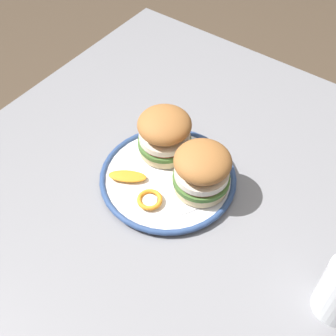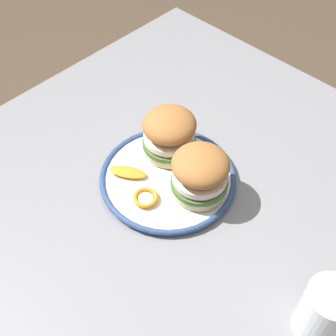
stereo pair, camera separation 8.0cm
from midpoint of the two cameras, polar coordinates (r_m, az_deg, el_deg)
dining_table at (r=0.98m, az=-2.57°, el=-9.72°), size 1.14×0.99×0.78m
dinner_plate at (r=0.93m, az=-2.44°, el=-1.34°), size 0.28×0.28×0.02m
sandwich_half_left at (r=0.94m, az=-2.87°, el=4.28°), size 0.14×0.14×0.10m
sandwich_half_right at (r=0.87m, az=1.66°, el=-0.31°), size 0.13×0.13×0.10m
orange_peel_curled at (r=0.89m, az=-4.77°, el=-3.99°), size 0.07×0.07×0.01m
orange_peel_strip_long at (r=0.93m, az=-7.52°, el=-1.15°), size 0.07×0.08×0.01m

